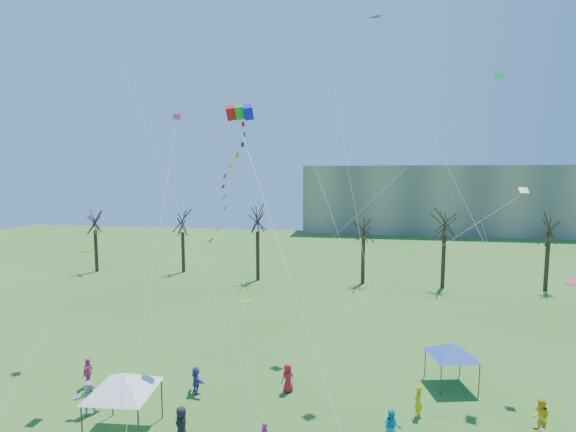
% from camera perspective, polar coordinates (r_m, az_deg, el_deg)
% --- Properties ---
extents(distant_building, '(60.00, 14.00, 15.00)m').
position_cam_1_polar(distant_building, '(96.79, 20.62, 2.22)').
color(distant_building, gray).
rests_on(distant_building, ground).
extents(bare_tree_row, '(70.21, 8.32, 10.87)m').
position_cam_1_polar(bare_tree_row, '(48.79, 13.14, -1.57)').
color(bare_tree_row, black).
rests_on(bare_tree_row, ground).
extents(big_box_kite, '(4.53, 6.44, 19.02)m').
position_cam_1_polar(big_box_kite, '(21.18, -7.85, 4.48)').
color(big_box_kite, red).
rests_on(big_box_kite, ground).
extents(canopy_tent_white, '(4.19, 4.19, 3.15)m').
position_cam_1_polar(canopy_tent_white, '(22.88, -22.41, -21.01)').
color(canopy_tent_white, '#3F3F44').
rests_on(canopy_tent_white, ground).
extents(canopy_tent_blue, '(3.47, 3.47, 2.66)m').
position_cam_1_polar(canopy_tent_blue, '(27.63, 22.28, -17.16)').
color(canopy_tent_blue, '#3F3F44').
rests_on(canopy_tent_blue, ground).
extents(festival_crowd, '(25.88, 10.68, 1.84)m').
position_cam_1_polar(festival_crowd, '(21.80, -0.37, -27.48)').
color(festival_crowd, red).
rests_on(festival_crowd, ground).
extents(small_kites_aloft, '(29.40, 17.38, 33.17)m').
position_cam_1_polar(small_kites_aloft, '(24.22, 4.00, 7.27)').
color(small_kites_aloft, '#F4B00C').
rests_on(small_kites_aloft, ground).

